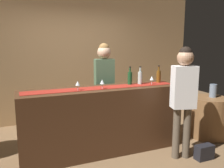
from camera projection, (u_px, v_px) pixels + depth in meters
The scene contains 15 objects.
ground_plane at pixel (103, 151), 3.86m from camera, with size 10.00×10.00×0.00m, color brown.
back_wall at pixel (73, 55), 5.34m from camera, with size 6.00×0.12×2.90m, color tan.
bar_counter at pixel (103, 120), 3.77m from camera, with size 2.54×0.60×1.04m, color #472B19.
counter_runner_cloth at pixel (103, 88), 3.68m from camera, with size 2.41×0.28×0.01m, color maroon.
wine_bottle_amber at pixel (159, 76), 4.15m from camera, with size 0.07×0.07×0.30m.
wine_bottle_green at pixel (130, 78), 3.95m from camera, with size 0.07×0.07×0.30m.
wine_bottle_clear at pixel (140, 78), 3.99m from camera, with size 0.07×0.07×0.30m.
wine_glass_near_customer at pixel (78, 84), 3.44m from camera, with size 0.07×0.07×0.14m.
wine_glass_mid_counter at pixel (152, 78), 3.94m from camera, with size 0.07×0.07×0.14m.
wine_glass_far_end at pixel (102, 82), 3.57m from camera, with size 0.07×0.07×0.14m.
bartender at pixel (104, 80), 4.30m from camera, with size 0.36×0.24×1.72m.
customer_sipping at pixel (184, 91), 3.46m from camera, with size 0.38×0.29×1.67m.
round_side_table at pixel (209, 117), 4.40m from camera, with size 0.68×0.68×0.74m, color brown.
vase_on_side_table at pixel (213, 91), 4.36m from camera, with size 0.13×0.13×0.24m, color slate.
handbag at pixel (204, 152), 3.56m from camera, with size 0.28×0.14×0.22m, color black.
Camera 1 is at (-1.26, -3.40, 1.72)m, focal length 38.22 mm.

